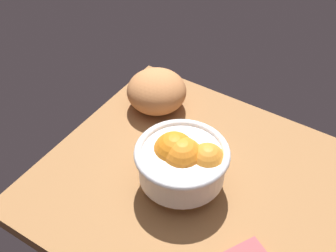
{
  "coord_description": "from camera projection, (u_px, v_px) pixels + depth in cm",
  "views": [
    {
      "loc": [
        24.83,
        -56.14,
        75.01
      ],
      "look_at": [
        -15.8,
        6.89,
        5.0
      ],
      "focal_mm": 49.34,
      "sensor_mm": 36.0,
      "label": 1
    }
  ],
  "objects": [
    {
      "name": "fruit_bowl",
      "position": [
        183.0,
        160.0,
        0.92
      ],
      "size": [
        19.11,
        19.11,
        12.39
      ],
      "color": "white",
      "rests_on": "ground"
    },
    {
      "name": "ground_plane",
      "position": [
        214.0,
        195.0,
        0.97
      ],
      "size": [
        73.13,
        58.37,
        3.0
      ],
      "primitive_type": "cube",
      "color": "#98673B"
    },
    {
      "name": "bread_loaf",
      "position": [
        157.0,
        91.0,
        1.12
      ],
      "size": [
        18.7,
        18.58,
        9.78
      ],
      "primitive_type": "ellipsoid",
      "rotation": [
        0.0,
        0.0,
        0.37
      ],
      "color": "#C87F4A",
      "rests_on": "ground"
    }
  ]
}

